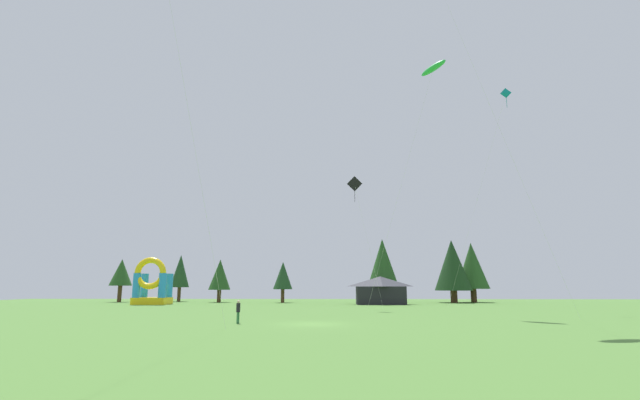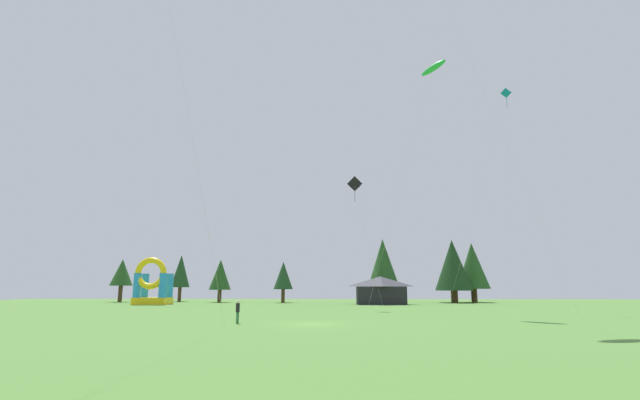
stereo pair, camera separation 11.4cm
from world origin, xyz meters
name	(u,v)px [view 1 (the left image)]	position (x,y,z in m)	size (l,w,h in m)	color
ground_plane	(313,324)	(0.00, 0.00, 0.00)	(120.00, 120.00, 0.00)	#548438
kite_green_parafoil	(433,68)	(11.79, 11.95, 24.58)	(8.16, 9.70, 25.35)	green
kite_teal_diamond	(505,97)	(21.06, 17.54, 23.70)	(6.13, 8.91, 24.59)	#0C7F7A
kite_black_diamond	(355,185)	(3.92, 20.36, 14.18)	(3.36, 3.24, 14.89)	black
person_near_camera	(238,310)	(-5.19, 0.30, 0.94)	(0.35, 0.35, 1.58)	#33723F
inflatable_orange_dome	(152,287)	(-24.17, 32.26, 2.46)	(4.63, 3.66, 6.51)	yellow
festival_tent	(380,290)	(7.97, 33.78, 1.94)	(6.74, 4.27, 3.88)	black
tree_row_0	(121,273)	(-33.16, 41.77, 4.66)	(3.56, 3.56, 6.86)	#4C331E
tree_row_1	(180,271)	(-24.39, 44.46, 4.96)	(3.12, 3.12, 7.70)	#4C331E
tree_row_2	(220,275)	(-16.77, 40.88, 4.29)	(3.45, 3.45, 6.71)	#4C331E
tree_row_3	(283,276)	(-6.59, 40.07, 4.12)	(3.03, 3.03, 6.29)	#4C331E
tree_row_4	(383,262)	(9.08, 40.42, 6.18)	(4.74, 4.74, 9.88)	#4C331E
tree_row_5	(452,265)	(19.99, 40.60, 5.75)	(5.73, 5.73, 9.72)	#4C331E
tree_row_6	(472,266)	(23.51, 42.21, 5.70)	(5.11, 5.11, 9.39)	#4C331E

